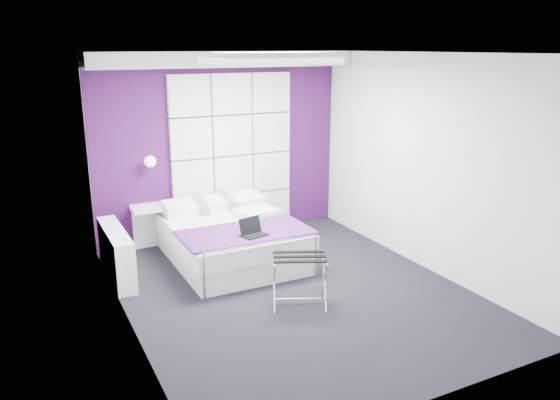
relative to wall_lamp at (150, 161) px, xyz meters
name	(u,v)px	position (x,y,z in m)	size (l,w,h in m)	color
floor	(294,292)	(1.05, -2.06, -1.22)	(4.40, 4.40, 0.00)	black
ceiling	(296,53)	(1.05, -2.06, 1.38)	(4.40, 4.40, 0.00)	white
wall_back	(221,147)	(1.05, 0.14, 0.08)	(3.60, 3.60, 0.00)	silver
wall_left	(122,200)	(-0.75, -2.06, 0.08)	(4.40, 4.40, 0.00)	silver
wall_right	(426,164)	(2.85, -2.06, 0.08)	(4.40, 4.40, 0.00)	silver
accent_wall	(221,147)	(1.05, 0.13, 0.08)	(3.58, 0.02, 2.58)	#3B0F41
soffit	(225,59)	(1.05, -0.11, 1.28)	(3.58, 0.50, 0.20)	white
headboard	(233,156)	(1.20, 0.08, -0.05)	(1.80, 0.08, 2.30)	white
skylight	(270,57)	(1.05, -1.46, 1.33)	(1.36, 0.86, 0.12)	white
wall_lamp	(150,161)	(0.00, 0.00, 0.00)	(0.15, 0.15, 0.15)	white
radiator	(116,254)	(-0.64, -0.76, -0.92)	(0.22, 1.20, 0.60)	white
bed	(232,239)	(0.78, -0.86, -0.94)	(1.55, 1.87, 0.66)	white
nightstand	(150,208)	(-0.04, -0.04, -0.62)	(0.49, 0.38, 0.05)	white
luggage_rack	(299,280)	(0.96, -2.35, -0.95)	(0.56, 0.41, 0.55)	silver
laptop	(253,231)	(0.82, -1.47, -0.64)	(0.29, 0.21, 0.21)	black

